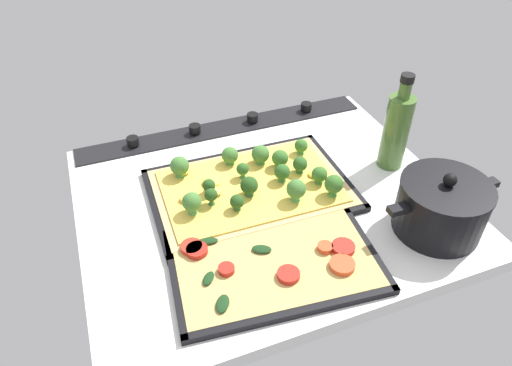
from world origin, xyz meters
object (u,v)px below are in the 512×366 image
(baking_tray_front, at_px, (251,191))
(broccoli_pizza, at_px, (252,183))
(baking_tray_back, at_px, (274,262))
(oil_bottle, at_px, (396,130))
(veggie_pizza_back, at_px, (273,260))
(cooking_pot, at_px, (441,207))

(baking_tray_front, xyz_separation_m, broccoli_pizza, (-0.00, -0.00, 0.02))
(baking_tray_back, bearing_deg, oil_bottle, -153.27)
(oil_bottle, bearing_deg, baking_tray_back, 26.73)
(baking_tray_front, bearing_deg, broccoli_pizza, -160.83)
(broccoli_pizza, bearing_deg, oil_bottle, 176.48)
(baking_tray_front, xyz_separation_m, veggie_pizza_back, (0.03, 0.20, 0.01))
(broccoli_pizza, xyz_separation_m, oil_bottle, (-0.32, 0.02, 0.07))
(cooking_pot, height_order, oil_bottle, oil_bottle)
(baking_tray_front, xyz_separation_m, cooking_pot, (-0.29, 0.22, 0.05))
(baking_tray_front, height_order, cooking_pot, cooking_pot)
(veggie_pizza_back, bearing_deg, cooking_pot, 175.31)
(oil_bottle, bearing_deg, baking_tray_front, -3.22)
(veggie_pizza_back, xyz_separation_m, oil_bottle, (-0.35, -0.18, 0.08))
(baking_tray_back, xyz_separation_m, oil_bottle, (-0.35, -0.18, 0.09))
(broccoli_pizza, bearing_deg, baking_tray_front, 19.17)
(cooking_pot, relative_size, oil_bottle, 1.08)
(baking_tray_front, relative_size, broccoli_pizza, 1.06)
(broccoli_pizza, distance_m, veggie_pizza_back, 0.20)
(baking_tray_front, distance_m, broccoli_pizza, 0.02)
(baking_tray_back, xyz_separation_m, cooking_pot, (-0.32, 0.03, 0.05))
(baking_tray_front, bearing_deg, cooking_pot, 142.48)
(broccoli_pizza, relative_size, veggie_pizza_back, 1.09)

